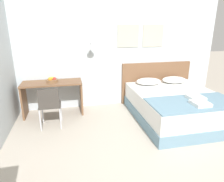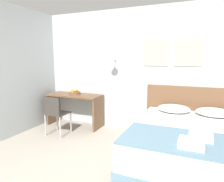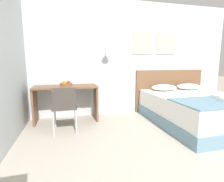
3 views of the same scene
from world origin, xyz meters
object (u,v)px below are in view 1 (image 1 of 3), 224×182
object	(u,v)px
bed	(176,106)
pillow_right	(174,80)
throw_blanket	(194,103)
folded_towel_mid_bed	(200,103)
fruit_bowl	(52,80)
headboard	(156,82)
folded_towel_near_foot	(196,97)
pillow_left	(149,81)
desk_chair	(49,104)
desk	(53,92)

from	to	relation	value
bed	pillow_right	bearing A→B (deg)	65.93
throw_blanket	folded_towel_mid_bed	size ratio (longest dim) A/B	5.64
fruit_bowl	headboard	bearing A→B (deg)	5.71
throw_blanket	folded_towel_near_foot	bearing A→B (deg)	50.84
fruit_bowl	pillow_left	bearing A→B (deg)	-1.40
bed	pillow_left	bearing A→B (deg)	114.07
bed	headboard	size ratio (longest dim) A/B	1.13
throw_blanket	folded_towel_mid_bed	world-z (taller)	folded_towel_mid_bed
desk_chair	folded_towel_mid_bed	bearing A→B (deg)	-18.35
desk_chair	fruit_bowl	world-z (taller)	fruit_bowl
bed	fruit_bowl	bearing A→B (deg)	162.52
pillow_right	desk	size ratio (longest dim) A/B	0.46
bed	folded_towel_near_foot	bearing A→B (deg)	-75.50
pillow_left	headboard	bearing A→B (deg)	42.77
pillow_left	desk_chair	xyz separation A→B (m)	(-2.28, -0.64, -0.15)
pillow_left	desk	size ratio (longest dim) A/B	0.46
pillow_right	folded_towel_mid_bed	size ratio (longest dim) A/B	2.02
bed	headboard	bearing A→B (deg)	90.00
desk	fruit_bowl	xyz separation A→B (m)	(0.01, 0.02, 0.26)
pillow_left	desk_chair	world-z (taller)	desk_chair
folded_towel_mid_bed	desk	xyz separation A→B (m)	(-2.61, 1.55, -0.10)
folded_towel_near_foot	pillow_right	bearing A→B (deg)	79.76
pillow_left	desk	xyz separation A→B (m)	(-2.26, 0.04, -0.12)
bed	pillow_right	world-z (taller)	pillow_right
pillow_right	fruit_bowl	distance (m)	2.93
folded_towel_near_foot	desk_chair	distance (m)	2.80
bed	headboard	distance (m)	1.10
bed	throw_blanket	distance (m)	0.68
bed	folded_towel_mid_bed	xyz separation A→B (m)	(0.02, -0.75, 0.35)
headboard	throw_blanket	distance (m)	1.68
headboard	folded_towel_mid_bed	distance (m)	1.83
folded_towel_mid_bed	desk_chair	bearing A→B (deg)	161.65
pillow_right	throw_blanket	distance (m)	1.41
bed	pillow_right	size ratio (longest dim) A/B	3.49
desk	desk_chair	world-z (taller)	desk_chair
headboard	fruit_bowl	world-z (taller)	headboard
pillow_left	folded_towel_mid_bed	world-z (taller)	pillow_left
bed	pillow_left	xyz separation A→B (m)	(-0.34, 0.76, 0.36)
pillow_left	desk_chair	distance (m)	2.37
desk_chair	fruit_bowl	size ratio (longest dim) A/B	3.25
headboard	desk_chair	xyz separation A→B (m)	(-2.62, -0.95, -0.02)
desk	fruit_bowl	size ratio (longest dim) A/B	5.09
bed	headboard	xyz separation A→B (m)	(0.00, 1.07, 0.24)
folded_towel_near_foot	fruit_bowl	size ratio (longest dim) A/B	1.23
desk	folded_towel_near_foot	bearing A→B (deg)	-24.83
pillow_right	pillow_left	bearing A→B (deg)	180.00
folded_towel_mid_bed	desk_chair	size ratio (longest dim) A/B	0.36
pillow_right	folded_towel_near_foot	xyz separation A→B (m)	(-0.22, -1.22, -0.02)
desk	pillow_right	bearing A→B (deg)	-0.70
throw_blanket	fruit_bowl	xyz separation A→B (m)	(-2.59, 1.42, 0.21)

